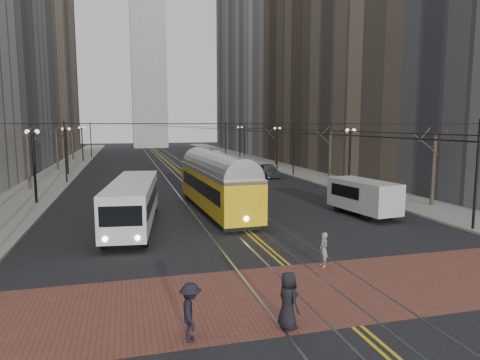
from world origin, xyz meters
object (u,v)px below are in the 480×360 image
transit_bus (133,204)px  rear_bus (213,169)px  sedan_grey (268,170)px  sedan_parked (352,200)px  clock_tower (147,11)px  cargo_van (363,198)px  pedestrian_b (324,249)px  streetcar (216,188)px  pedestrian_d (191,312)px  sedan_silver (265,169)px  pedestrian_a (288,300)px

transit_bus → rear_bus: size_ratio=0.93×
sedan_grey → sedan_parked: bearing=-89.4°
clock_tower → sedan_grey: 80.82m
cargo_van → pedestrian_b: size_ratio=3.64×
streetcar → pedestrian_b: (2.03, -13.33, -0.88)m
clock_tower → sedan_grey: size_ratio=13.70×
clock_tower → pedestrian_b: bearing=-89.2°
sedan_grey → pedestrian_b: 32.39m
transit_bus → cargo_van: 15.38m
streetcar → sedan_grey: size_ratio=2.91×
clock_tower → sedan_parked: (9.50, -92.00, -35.34)m
sedan_grey → sedan_parked: size_ratio=1.12×
cargo_van → sedan_grey: size_ratio=1.15×
sedan_grey → rear_bus: bearing=-148.4°
pedestrian_d → sedan_parked: bearing=-35.7°
cargo_van → sedan_parked: (0.58, 2.47, -0.60)m
transit_bus → sedan_silver: 29.45m
sedan_parked → pedestrian_d: pedestrian_d is taller
pedestrian_a → clock_tower: bearing=-15.2°
pedestrian_b → sedan_parked: bearing=144.6°
sedan_parked → pedestrian_d: 22.05m
sedan_silver → pedestrian_a: bearing=-103.9°
sedan_grey → pedestrian_b: size_ratio=3.16×
rear_bus → sedan_grey: size_ratio=2.54×
rear_bus → pedestrian_b: rear_bus is taller
pedestrian_a → pedestrian_d: (-3.02, 0.00, -0.02)m
streetcar → pedestrian_a: bearing=-97.2°
streetcar → pedestrian_d: (-4.63, -18.33, -0.78)m
streetcar → pedestrian_d: streetcar is taller
sedan_parked → transit_bus: bearing=-169.5°
cargo_van → transit_bus: bearing=169.6°
sedan_silver → streetcar: bearing=-113.7°
streetcar → sedan_parked: 10.22m
rear_bus → cargo_van: (6.86, -17.85, -0.37)m
clock_tower → pedestrian_a: bearing=-91.1°
sedan_silver → pedestrian_b: pedestrian_b is taller
rear_bus → pedestrian_d: 32.68m
rear_bus → sedan_grey: (7.58, 4.48, -0.78)m
cargo_van → pedestrian_a: cargo_van is taller
clock_tower → pedestrian_d: 114.14m
sedan_silver → pedestrian_a: 40.92m
pedestrian_a → pedestrian_d: 3.02m
sedan_parked → clock_tower: bearing=100.0°
pedestrian_d → transit_bus: bearing=11.0°
sedan_silver → sedan_parked: bearing=-88.1°
cargo_van → rear_bus: bearing=103.2°
sedan_parked → pedestrian_b: pedestrian_b is taller
sedan_grey → sedan_silver: bearing=80.0°
cargo_van → sedan_grey: (0.72, 22.33, -0.41)m
sedan_grey → pedestrian_d: bearing=-111.1°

